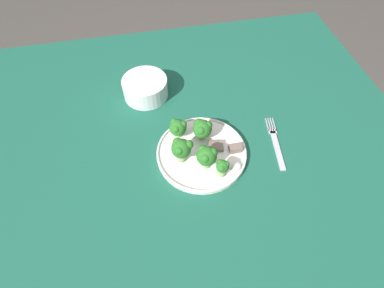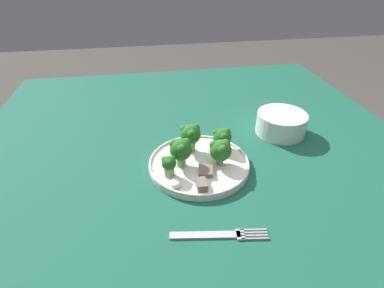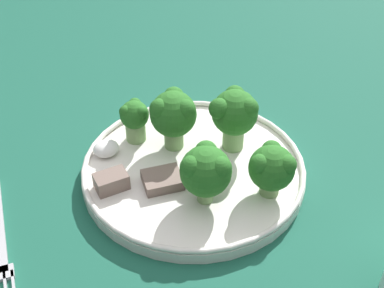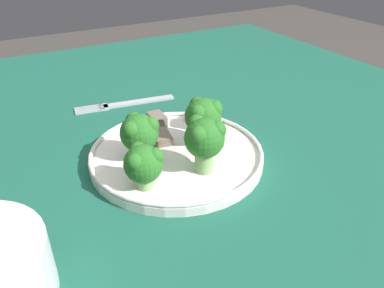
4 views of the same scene
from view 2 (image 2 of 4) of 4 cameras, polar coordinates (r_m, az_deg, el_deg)
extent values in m
cube|color=#195642|center=(0.75, 1.37, -3.58)|extent=(1.28, 1.17, 0.03)
cylinder|color=brown|center=(1.50, -23.63, -4.08)|extent=(0.06, 0.06, 0.74)
cylinder|color=brown|center=(1.58, 16.04, -0.33)|extent=(0.06, 0.06, 0.74)
cylinder|color=white|center=(0.71, 1.34, -3.98)|extent=(0.24, 0.24, 0.01)
torus|color=white|center=(0.71, 1.35, -3.40)|extent=(0.24, 0.24, 0.01)
cube|color=#B2B2B7|center=(0.56, 2.50, -16.96)|extent=(0.03, 0.13, 0.00)
cube|color=#B2B2B7|center=(0.57, 9.21, -16.66)|extent=(0.03, 0.02, 0.00)
cube|color=#B2B2B7|center=(0.57, 11.96, -17.26)|extent=(0.01, 0.05, 0.00)
cube|color=#B2B2B7|center=(0.57, 11.82, -16.74)|extent=(0.01, 0.05, 0.00)
cube|color=#B2B2B7|center=(0.58, 11.69, -16.24)|extent=(0.01, 0.05, 0.00)
cube|color=#B2B2B7|center=(0.58, 11.56, -15.74)|extent=(0.01, 0.05, 0.00)
cylinder|color=white|center=(0.87, 16.59, 3.80)|extent=(0.14, 0.14, 0.06)
cylinder|color=white|center=(0.87, 16.55, 3.55)|extent=(0.11, 0.11, 0.04)
cylinder|color=#7FA866|center=(0.67, -4.34, -5.20)|extent=(0.02, 0.02, 0.02)
sphere|color=#286B23|center=(0.65, -4.42, -3.64)|extent=(0.03, 0.03, 0.03)
sphere|color=#286B23|center=(0.64, -4.35, -3.63)|extent=(0.01, 0.01, 0.01)
sphere|color=#286B23|center=(0.65, -3.76, -2.81)|extent=(0.01, 0.01, 0.01)
sphere|color=#286B23|center=(0.65, -5.22, -2.96)|extent=(0.01, 0.01, 0.01)
cylinder|color=#7FA866|center=(0.70, 5.33, -3.10)|extent=(0.02, 0.02, 0.02)
sphere|color=#286B23|center=(0.69, 5.45, -1.23)|extent=(0.05, 0.05, 0.05)
sphere|color=#286B23|center=(0.67, 5.82, -1.15)|extent=(0.02, 0.02, 0.02)
sphere|color=#286B23|center=(0.69, 6.39, 0.01)|extent=(0.02, 0.02, 0.02)
sphere|color=#286B23|center=(0.68, 4.27, -0.21)|extent=(0.02, 0.02, 0.02)
cylinder|color=#7FA866|center=(0.76, 5.70, -0.31)|extent=(0.02, 0.02, 0.02)
sphere|color=#286B23|center=(0.74, 5.80, 1.26)|extent=(0.05, 0.05, 0.05)
sphere|color=#286B23|center=(0.73, 6.12, 1.39)|extent=(0.02, 0.02, 0.02)
sphere|color=#286B23|center=(0.75, 6.59, 2.30)|extent=(0.02, 0.02, 0.02)
sphere|color=#286B23|center=(0.74, 4.81, 2.14)|extent=(0.02, 0.02, 0.02)
cylinder|color=#7FA866|center=(0.74, -0.27, -0.26)|extent=(0.02, 0.02, 0.03)
sphere|color=#286B23|center=(0.73, -0.27, 1.87)|extent=(0.05, 0.05, 0.05)
sphere|color=#286B23|center=(0.71, -0.07, 2.03)|extent=(0.02, 0.02, 0.02)
sphere|color=#286B23|center=(0.73, 0.63, 3.02)|extent=(0.02, 0.02, 0.02)
sphere|color=#286B23|center=(0.72, -1.39, 2.84)|extent=(0.02, 0.02, 0.02)
cylinder|color=#7FA866|center=(0.69, -2.09, -3.18)|extent=(0.02, 0.02, 0.03)
sphere|color=#286B23|center=(0.68, -2.15, -1.08)|extent=(0.05, 0.05, 0.05)
sphere|color=#286B23|center=(0.66, -1.98, -0.99)|extent=(0.02, 0.02, 0.02)
sphere|color=#286B23|center=(0.68, -1.16, 0.19)|extent=(0.02, 0.02, 0.02)
sphere|color=#286B23|center=(0.67, -3.37, -0.03)|extent=(0.02, 0.02, 0.02)
cube|color=#756056|center=(0.67, 2.75, -5.11)|extent=(0.04, 0.04, 0.01)
cube|color=#756056|center=(0.63, 1.83, -7.74)|extent=(0.03, 0.02, 0.02)
ellipsoid|color=white|center=(0.64, -3.11, -7.51)|extent=(0.03, 0.03, 0.02)
camera|label=1|loc=(0.78, -48.15, 41.80)|focal=28.00mm
camera|label=3|loc=(0.61, 47.20, 19.45)|focal=50.00mm
camera|label=4|loc=(1.01, 8.90, 24.13)|focal=35.00mm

